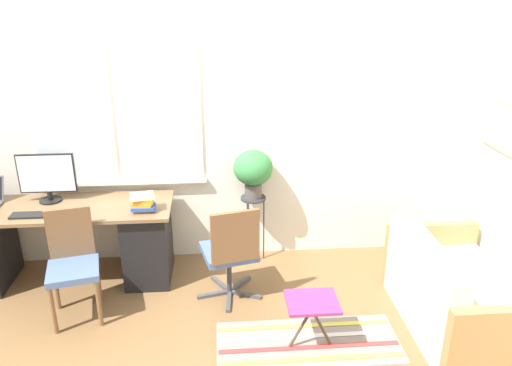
{
  "coord_description": "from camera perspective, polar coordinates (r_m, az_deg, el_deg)",
  "views": [
    {
      "loc": [
        0.68,
        -3.85,
        2.57
      ],
      "look_at": [
        1.0,
        0.17,
        0.98
      ],
      "focal_mm": 35.0,
      "sensor_mm": 36.0,
      "label": 1
    }
  ],
  "objects": [
    {
      "name": "wall_right_with_picture",
      "position": [
        4.7,
        26.39,
        4.17
      ],
      "size": [
        0.08,
        9.0,
        2.7
      ],
      "color": "white",
      "rests_on": "ground_plane"
    },
    {
      "name": "folding_stool",
      "position": [
        3.83,
        6.43,
        -13.7
      ],
      "size": [
        0.39,
        0.33,
        0.42
      ],
      "color": "#93337A",
      "rests_on": "ground_plane"
    },
    {
      "name": "floor_rug_striped",
      "position": [
        4.08,
        5.97,
        -17.61
      ],
      "size": [
        1.42,
        0.59,
        0.01
      ],
      "color": "gray",
      "rests_on": "ground_plane"
    },
    {
      "name": "plant_stand",
      "position": [
        4.86,
        -0.32,
        -2.64
      ],
      "size": [
        0.25,
        0.25,
        0.68
      ],
      "color": "#333338",
      "rests_on": "ground_plane"
    },
    {
      "name": "potted_plant",
      "position": [
        4.72,
        -0.33,
        1.55
      ],
      "size": [
        0.37,
        0.37,
        0.47
      ],
      "color": "#514C47",
      "rests_on": "plant_stand"
    },
    {
      "name": "desk",
      "position": [
        4.92,
        -20.85,
        -6.26
      ],
      "size": [
        1.95,
        0.66,
        0.75
      ],
      "color": "brown",
      "rests_on": "ground_plane"
    },
    {
      "name": "desk_chair_wooden",
      "position": [
        4.37,
        -20.22,
        -8.45
      ],
      "size": [
        0.47,
        0.48,
        0.91
      ],
      "rotation": [
        0.0,
        0.0,
        0.21
      ],
      "color": "brown",
      "rests_on": "ground_plane"
    },
    {
      "name": "book_stack",
      "position": [
        4.45,
        -12.79,
        -2.19
      ],
      "size": [
        0.22,
        0.18,
        0.15
      ],
      "color": "olive",
      "rests_on": "desk"
    },
    {
      "name": "ground_plane",
      "position": [
        4.68,
        -12.46,
        -12.41
      ],
      "size": [
        14.0,
        14.0,
        0.0
      ],
      "primitive_type": "plane",
      "color": "brown"
    },
    {
      "name": "office_chair_swivel",
      "position": [
        4.31,
        -2.89,
        -7.79
      ],
      "size": [
        0.58,
        0.56,
        0.9
      ],
      "rotation": [
        0.0,
        0.0,
        3.38
      ],
      "color": "#47474C",
      "rests_on": "ground_plane"
    },
    {
      "name": "mouse",
      "position": [
        4.59,
        -20.5,
        -3.22
      ],
      "size": [
        0.04,
        0.06,
        0.03
      ],
      "color": "silver",
      "rests_on": "desk"
    },
    {
      "name": "wall_back_with_window",
      "position": [
        4.8,
        -12.79,
        6.24
      ],
      "size": [
        9.0,
        0.12,
        2.7
      ],
      "color": "white",
      "rests_on": "ground_plane"
    },
    {
      "name": "monitor",
      "position": [
        4.86,
        -22.77,
        0.66
      ],
      "size": [
        0.5,
        0.2,
        0.45
      ],
      "color": "black",
      "rests_on": "desk"
    },
    {
      "name": "keyboard",
      "position": [
        4.67,
        -23.8,
        -3.36
      ],
      "size": [
        0.43,
        0.12,
        0.02
      ],
      "color": "black",
      "rests_on": "desk"
    },
    {
      "name": "couch_loveseat",
      "position": [
        4.39,
        21.81,
        -11.97
      ],
      "size": [
        0.82,
        1.36,
        0.77
      ],
      "rotation": [
        0.0,
        0.0,
        1.57
      ],
      "color": "silver",
      "rests_on": "ground_plane"
    }
  ]
}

